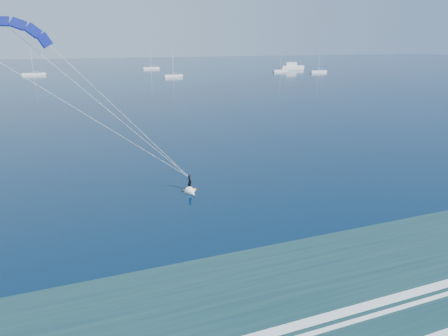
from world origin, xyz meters
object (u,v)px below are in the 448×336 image
at_px(kitesurfer_rig, 114,115).
at_px(sailboat_6, 318,71).
at_px(motor_yacht, 291,67).
at_px(sailboat_4, 151,68).
at_px(sailboat_2, 34,74).
at_px(sailboat_3, 173,76).
at_px(sailboat_5, 280,71).

distance_m(kitesurfer_rig, sailboat_6, 199.85).
xyz_separation_m(motor_yacht, sailboat_6, (-1.05, -31.04, -0.97)).
bearing_deg(sailboat_4, kitesurfer_rig, -101.96).
xyz_separation_m(sailboat_2, sailboat_4, (65.72, 27.38, -0.00)).
relative_size(kitesurfer_rig, sailboat_2, 1.49).
xyz_separation_m(motor_yacht, sailboat_3, (-83.29, -30.38, -0.98)).
relative_size(sailboat_2, sailboat_4, 1.06).
bearing_deg(sailboat_4, sailboat_5, -38.64).
relative_size(motor_yacht, sailboat_4, 1.14).
distance_m(sailboat_5, sailboat_6, 21.14).
height_order(kitesurfer_rig, sailboat_5, kitesurfer_rig).
bearing_deg(kitesurfer_rig, sailboat_5, 56.65).
xyz_separation_m(kitesurfer_rig, sailboat_4, (46.29, 218.48, -9.10)).
xyz_separation_m(sailboat_2, sailboat_3, (63.91, -36.18, -0.01)).
distance_m(motor_yacht, sailboat_4, 87.98).
xyz_separation_m(sailboat_3, sailboat_5, (65.69, 12.50, -0.00)).
relative_size(motor_yacht, sailboat_3, 1.25).
height_order(motor_yacht, sailboat_2, sailboat_2).
bearing_deg(sailboat_5, sailboat_2, 169.64).
relative_size(kitesurfer_rig, motor_yacht, 1.39).
xyz_separation_m(kitesurfer_rig, sailboat_5, (110.17, 167.42, -9.11)).
bearing_deg(motor_yacht, sailboat_5, -134.54).
relative_size(sailboat_4, sailboat_5, 1.10).
relative_size(sailboat_3, sailboat_5, 1.00).
distance_m(kitesurfer_rig, sailboat_2, 192.30).
bearing_deg(sailboat_2, sailboat_3, -29.52).
relative_size(motor_yacht, sailboat_6, 1.17).
bearing_deg(sailboat_6, sailboat_3, 179.54).
bearing_deg(kitesurfer_rig, motor_yacht, 55.41).
distance_m(sailboat_4, sailboat_5, 81.78).
height_order(sailboat_4, sailboat_5, sailboat_4).
height_order(motor_yacht, sailboat_6, sailboat_6).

